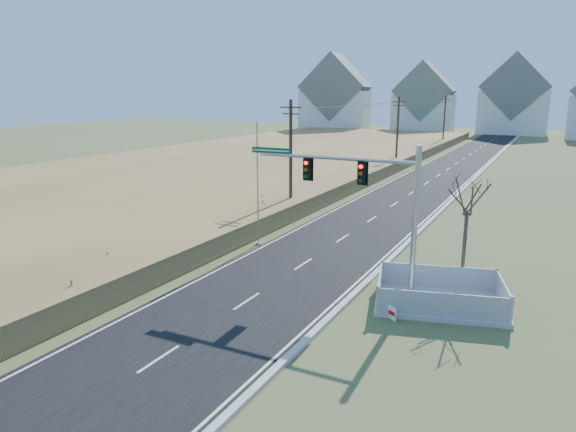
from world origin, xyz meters
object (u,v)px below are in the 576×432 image
at_px(open_sign, 392,313).
at_px(flagpole, 258,197).
at_px(fence_enclosure, 439,300).
at_px(bare_tree, 469,194).
at_px(traffic_signal_mast, 377,201).

height_order(open_sign, flagpole, flagpole).
relative_size(fence_enclosure, bare_tree, 1.10).
height_order(flagpole, bare_tree, flagpole).
distance_m(fence_enclosure, open_sign, 2.94).
relative_size(traffic_signal_mast, bare_tree, 1.52).
distance_m(traffic_signal_mast, fence_enclosure, 5.36).
xyz_separation_m(traffic_signal_mast, open_sign, (1.89, -3.17, -4.09)).
height_order(traffic_signal_mast, fence_enclosure, traffic_signal_mast).
height_order(open_sign, bare_tree, bare_tree).
height_order(traffic_signal_mast, open_sign, traffic_signal_mast).
bearing_deg(flagpole, open_sign, -32.82).
distance_m(open_sign, flagpole, 13.17).
bearing_deg(bare_tree, fence_enclosure, -102.55).
distance_m(traffic_signal_mast, flagpole, 9.80).
relative_size(traffic_signal_mast, flagpole, 1.16).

